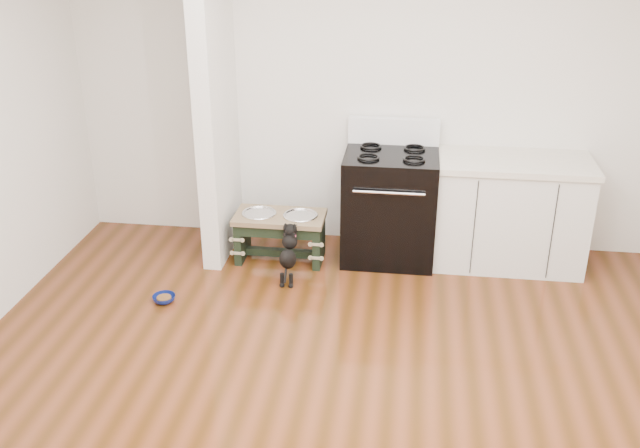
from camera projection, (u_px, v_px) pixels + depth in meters
The scene contains 8 objects.
ground at pixel (327, 416), 4.22m from camera, with size 5.00×5.00×0.00m, color #43240C.
room_shell at pixel (329, 156), 3.55m from camera, with size 5.00×5.00×5.00m.
partition_wall at pixel (215, 97), 5.70m from camera, with size 0.15×0.80×2.70m, color silver.
oven_range at pixel (390, 204), 5.94m from camera, with size 0.76×0.69×1.14m.
cabinet_run at pixel (509, 212), 5.85m from camera, with size 1.24×0.64×0.91m.
dog_feeder at pixel (280, 228), 5.95m from camera, with size 0.75×0.40×0.43m.
puppy at pixel (289, 252), 5.64m from camera, with size 0.13×0.39×0.46m.
floor_bowl at pixel (164, 299), 5.41m from camera, with size 0.19×0.19×0.05m.
Camera 1 is at (0.41, -3.35, 2.78)m, focal length 40.00 mm.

